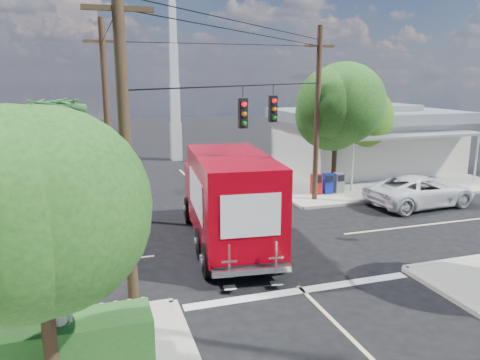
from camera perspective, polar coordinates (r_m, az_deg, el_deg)
name	(u,v)px	position (r m, az deg, el deg)	size (l,w,h in m)	color
ground	(255,244)	(18.74, 1.90, -7.85)	(120.00, 120.00, 0.00)	black
sidewalk_ne	(351,173)	(32.82, 13.43, 0.81)	(14.12, 14.12, 0.14)	#9A958B
road_markings	(269,258)	(17.46, 3.56, -9.42)	(32.00, 32.00, 0.01)	beige
building_ne	(365,138)	(34.22, 15.01, 5.02)	(11.80, 10.20, 4.50)	beige
radio_tower	(175,88)	(37.11, -7.99, 11.01)	(0.80, 0.80, 17.00)	silver
tree_sw_front	(36,199)	(9.30, -23.57, -2.11)	(3.88, 3.78, 6.03)	#422D1C
tree_ne_front	(337,109)	(26.82, 11.73, 8.49)	(4.21, 4.14, 6.66)	#422D1C
tree_ne_back	(356,115)	(30.08, 13.96, 7.68)	(3.77, 3.66, 5.82)	#422D1C
palm_nw_front	(54,108)	(24.12, -21.70, 8.12)	(3.01, 3.08, 5.59)	#422D1C
palm_nw_back	(13,115)	(25.83, -25.89, 7.16)	(3.01, 3.08, 5.19)	#422D1C
utility_poles	(205,124)	(18.75, -4.27, 6.83)	(12.00, 10.68, 9.00)	#473321
picket_fence	(22,333)	(12.51, -25.07, -16.54)	(5.94, 0.06, 1.00)	silver
hedge_sw	(7,353)	(11.85, -26.55, -18.35)	(6.20, 1.20, 1.10)	#1A4D1C
vending_boxes	(327,183)	(26.58, 10.61, -0.39)	(1.90, 0.50, 1.10)	#B31314
delivery_truck	(228,198)	(18.18, -1.47, -2.26)	(3.52, 8.79, 3.71)	black
parked_car	(421,191)	(25.67, 21.15, -1.23)	(2.66, 5.76, 1.60)	silver
pedestrian	(61,330)	(11.44, -20.93, -16.70)	(0.69, 0.45, 1.89)	beige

